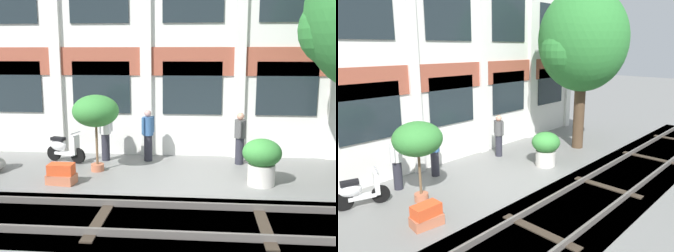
% 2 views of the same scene
% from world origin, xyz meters
% --- Properties ---
extents(ground_plane, '(80.00, 80.00, 0.00)m').
position_xyz_m(ground_plane, '(0.00, 0.00, 0.00)').
color(ground_plane, slate).
extents(apartment_facade, '(15.31, 0.64, 7.97)m').
position_xyz_m(apartment_facade, '(-0.00, 3.21, 3.97)').
color(apartment_facade, silver).
rests_on(apartment_facade, ground).
extents(rail_tracks, '(22.95, 2.80, 0.43)m').
position_xyz_m(rail_tracks, '(-0.00, -2.31, -0.13)').
color(rail_tracks, '#423F3A').
rests_on(rail_tracks, ground).
extents(potted_plant_terracotta_small, '(1.31, 1.31, 2.21)m').
position_xyz_m(potted_plant_terracotta_small, '(-2.67, 1.02, 1.72)').
color(potted_plant_terracotta_small, '#B76647').
rests_on(potted_plant_terracotta_small, ground).
extents(potted_plant_square_trough, '(0.77, 0.53, 0.53)m').
position_xyz_m(potted_plant_square_trough, '(-3.30, -0.19, 0.25)').
color(potted_plant_square_trough, '#B76647').
rests_on(potted_plant_square_trough, ground).
extents(potted_plant_glazed_jar, '(0.99, 0.99, 1.21)m').
position_xyz_m(potted_plant_glazed_jar, '(1.87, 0.18, 0.69)').
color(potted_plant_glazed_jar, beige).
rests_on(potted_plant_glazed_jar, ground).
extents(scooter_near_curb, '(1.35, 0.64, 0.98)m').
position_xyz_m(scooter_near_curb, '(-3.96, 1.88, 0.44)').
color(scooter_near_curb, black).
rests_on(scooter_near_curb, ground).
extents(resident_by_doorway, '(0.35, 0.45, 1.62)m').
position_xyz_m(resident_by_doorway, '(-1.35, 2.23, 0.87)').
color(resident_by_doorway, '#282833').
rests_on(resident_by_doorway, ground).
extents(resident_watching_tracks, '(0.41, 0.39, 1.64)m').
position_xyz_m(resident_watching_tracks, '(-2.70, 2.17, 0.88)').
color(resident_watching_tracks, '#282833').
rests_on(resident_watching_tracks, ground).
extents(resident_near_plants, '(0.34, 0.53, 1.60)m').
position_xyz_m(resident_near_plants, '(1.49, 2.10, 0.85)').
color(resident_near_plants, '#282833').
rests_on(resident_near_plants, ground).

